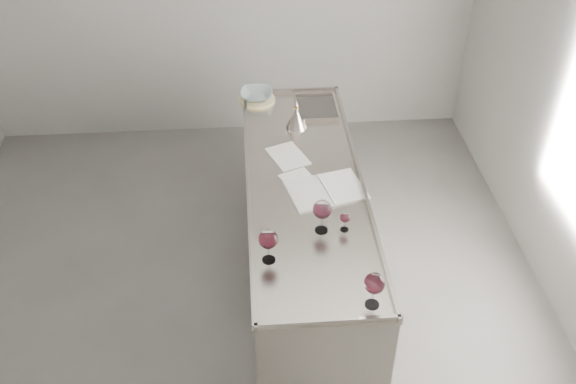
{
  "coord_description": "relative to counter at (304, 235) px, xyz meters",
  "views": [
    {
      "loc": [
        0.14,
        -3.01,
        3.47
      ],
      "look_at": [
        0.37,
        0.1,
        1.02
      ],
      "focal_mm": 40.0,
      "sensor_mm": 36.0,
      "label": 1
    }
  ],
  "objects": [
    {
      "name": "wine_glass_right",
      "position": [
        0.25,
        -1.08,
        0.62
      ],
      "size": [
        0.11,
        0.11,
        0.22
      ],
      "rotation": [
        0.0,
        0.0,
        -0.28
      ],
      "color": "white",
      "rests_on": "counter"
    },
    {
      "name": "wine_glass_small",
      "position": [
        0.19,
        -0.48,
        0.56
      ],
      "size": [
        0.06,
        0.06,
        0.13
      ],
      "rotation": [
        0.0,
        0.0,
        -0.4
      ],
      "color": "white",
      "rests_on": "counter"
    },
    {
      "name": "wine_glass_left",
      "position": [
        -0.28,
        -0.71,
        0.62
      ],
      "size": [
        0.11,
        0.11,
        0.21
      ],
      "rotation": [
        0.0,
        0.0,
        -0.14
      ],
      "color": "white",
      "rests_on": "counter"
    },
    {
      "name": "room_shell",
      "position": [
        -0.5,
        -0.3,
        0.93
      ],
      "size": [
        4.54,
        5.04,
        2.84
      ],
      "color": "#595754",
      "rests_on": "ground"
    },
    {
      "name": "notebook",
      "position": [
        0.12,
        -0.1,
        0.47
      ],
      "size": [
        0.54,
        0.44,
        0.02
      ],
      "rotation": [
        0.0,
        0.0,
        0.24
      ],
      "color": "white",
      "rests_on": "counter"
    },
    {
      "name": "loose_paper_under",
      "position": [
        -0.09,
        0.3,
        0.47
      ],
      "size": [
        0.31,
        0.37,
        0.0
      ],
      "primitive_type": "cube",
      "rotation": [
        0.0,
        0.0,
        0.38
      ],
      "color": "silver",
      "rests_on": "counter"
    },
    {
      "name": "ceramic_bowl",
      "position": [
        -0.28,
        1.08,
        0.52
      ],
      "size": [
        0.28,
        0.28,
        0.06
      ],
      "primitive_type": "imported",
      "rotation": [
        0.0,
        0.0,
        -0.11
      ],
      "color": "#8A9EA1",
      "rests_on": "trivet"
    },
    {
      "name": "loose_paper_top",
      "position": [
        -0.03,
        -0.0,
        0.47
      ],
      "size": [
        0.3,
        0.34,
        0.0
      ],
      "primitive_type": "cube",
      "rotation": [
        0.0,
        0.0,
        0.42
      ],
      "color": "silver",
      "rests_on": "counter"
    },
    {
      "name": "wine_glass_middle",
      "position": [
        0.05,
        -0.48,
        0.62
      ],
      "size": [
        0.11,
        0.11,
        0.22
      ],
      "rotation": [
        0.0,
        0.0,
        -0.33
      ],
      "color": "white",
      "rests_on": "counter"
    },
    {
      "name": "wine_funnel",
      "position": [
        -0.0,
        0.67,
        0.54
      ],
      "size": [
        0.16,
        0.16,
        0.23
      ],
      "rotation": [
        0.0,
        0.0,
        0.27
      ],
      "color": "#A9A096",
      "rests_on": "counter"
    },
    {
      "name": "counter",
      "position": [
        0.0,
        0.0,
        0.0
      ],
      "size": [
        0.77,
        2.42,
        0.97
      ],
      "color": "#9B938B",
      "rests_on": "ground"
    },
    {
      "name": "trivet",
      "position": [
        -0.28,
        1.08,
        0.48
      ],
      "size": [
        0.32,
        0.32,
        0.02
      ],
      "primitive_type": "cylinder",
      "rotation": [
        0.0,
        0.0,
        0.14
      ],
      "color": "beige",
      "rests_on": "counter"
    }
  ]
}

